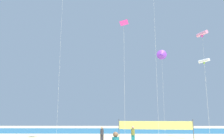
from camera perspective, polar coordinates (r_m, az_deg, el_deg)
name	(u,v)px	position (r m, az deg, el deg)	size (l,w,h in m)	color
ocean_band	(123,130)	(49.32, 2.72, -14.38)	(120.00, 20.00, 0.01)	#1E6B99
beachgoer_olive_shirt	(133,134)	(25.68, 5.08, -15.10)	(0.39, 0.39, 1.69)	#19727A
beachgoer_charcoal_shirt	(102,134)	(26.57, -2.44, -15.11)	(0.37, 0.37, 1.60)	#2D2D33
volleyball_net	(155,126)	(27.30, 10.33, -13.20)	(8.04, 1.56, 2.40)	#4C4C51
kite_violet_delta	(162,54)	(34.58, 11.91, 3.69)	(1.46, 0.51, 12.17)	silver
kite_white_tube	(204,61)	(30.07, 21.34, 2.02)	(1.05, 1.42, 9.37)	silver
kite_magenta_diamond	(124,23)	(19.62, 2.82, 11.22)	(0.94, 0.94, 10.40)	silver
kite_pink_tube	(202,34)	(33.68, 20.93, 8.09)	(1.10, 1.77, 13.66)	silver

